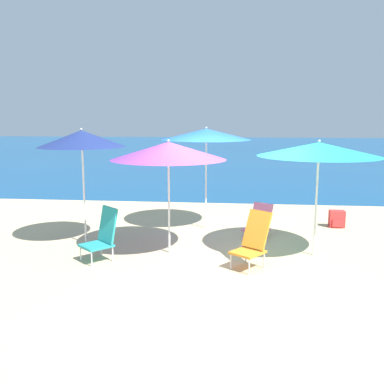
% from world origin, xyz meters
% --- Properties ---
extents(ground_plane, '(60.00, 60.00, 0.00)m').
position_xyz_m(ground_plane, '(0.00, 0.00, 0.00)').
color(ground_plane, '#D1BA89').
extents(sea_water, '(60.00, 40.00, 0.01)m').
position_xyz_m(sea_water, '(0.00, 24.67, 0.00)').
color(sea_water, navy).
rests_on(sea_water, ground).
extents(beach_umbrella_purple, '(2.00, 2.00, 2.00)m').
position_xyz_m(beach_umbrella_purple, '(-1.09, 0.15, 1.81)').
color(beach_umbrella_purple, white).
rests_on(beach_umbrella_purple, ground).
extents(beach_umbrella_teal, '(2.07, 2.07, 2.00)m').
position_xyz_m(beach_umbrella_teal, '(1.44, 0.26, 1.85)').
color(beach_umbrella_teal, white).
rests_on(beach_umbrella_teal, ground).
extents(beach_umbrella_navy, '(1.60, 1.60, 2.18)m').
position_xyz_m(beach_umbrella_navy, '(-2.76, 0.53, 1.99)').
color(beach_umbrella_navy, white).
rests_on(beach_umbrella_navy, ground).
extents(beach_umbrella_blue, '(1.89, 1.89, 2.18)m').
position_xyz_m(beach_umbrella_blue, '(-0.57, 1.93, 2.02)').
color(beach_umbrella_blue, white).
rests_on(beach_umbrella_blue, ground).
extents(beach_chair_orange, '(0.70, 0.74, 0.89)m').
position_xyz_m(beach_chair_orange, '(0.35, -0.45, 0.44)').
color(beach_chair_orange, silver).
rests_on(beach_chair_orange, ground).
extents(beach_chair_pink, '(0.65, 0.68, 0.66)m').
position_xyz_m(beach_chair_pink, '(0.54, 1.35, 0.30)').
color(beach_chair_pink, silver).
rests_on(beach_chair_pink, ground).
extents(beach_chair_teal, '(0.69, 0.70, 0.89)m').
position_xyz_m(beach_chair_teal, '(-2.14, -0.35, 0.44)').
color(beach_chair_teal, silver).
rests_on(beach_chair_teal, ground).
extents(backpack_red, '(0.32, 0.25, 0.37)m').
position_xyz_m(backpack_red, '(2.28, 2.29, 0.18)').
color(backpack_red, red).
rests_on(backpack_red, ground).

